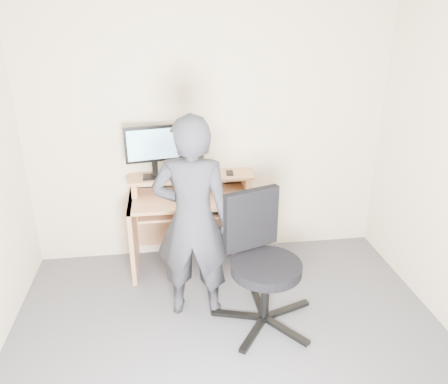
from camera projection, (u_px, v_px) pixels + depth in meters
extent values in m
plane|color=#535358|center=(238.00, 371.00, 3.13)|extent=(3.50, 3.50, 0.00)
cube|color=beige|center=(210.00, 136.00, 4.23)|extent=(3.50, 0.02, 2.50)
cube|color=tan|center=(134.00, 235.00, 4.20)|extent=(0.04, 0.60, 0.75)
cube|color=tan|center=(252.00, 228.00, 4.35)|extent=(0.04, 0.60, 0.75)
cube|color=tan|center=(193.00, 198.00, 4.14)|extent=(1.20, 0.60, 0.03)
cube|color=tan|center=(194.00, 210.00, 4.10)|extent=(1.02, 0.38, 0.02)
cube|color=tan|center=(135.00, 186.00, 4.17)|extent=(0.05, 0.28, 0.15)
cube|color=tan|center=(246.00, 180.00, 4.30)|extent=(0.05, 0.28, 0.15)
cube|color=tan|center=(191.00, 176.00, 4.21)|extent=(1.20, 0.30, 0.02)
cube|color=tan|center=(192.00, 214.00, 4.52)|extent=(1.20, 0.03, 0.65)
cube|color=black|center=(156.00, 177.00, 4.14)|extent=(0.23, 0.15, 0.02)
cube|color=black|center=(155.00, 168.00, 4.13)|extent=(0.05, 0.04, 0.15)
cube|color=black|center=(153.00, 144.00, 4.01)|extent=(0.53, 0.13, 0.34)
cube|color=#92D8FC|center=(153.00, 145.00, 3.99)|extent=(0.47, 0.09, 0.29)
cube|color=black|center=(185.00, 165.00, 4.18)|extent=(0.11, 0.15, 0.20)
cylinder|color=#B9BABE|center=(200.00, 166.00, 4.20)|extent=(0.07, 0.07, 0.16)
cube|color=black|center=(230.00, 173.00, 4.24)|extent=(0.08, 0.13, 0.01)
cube|color=black|center=(171.00, 177.00, 4.12)|extent=(0.05, 0.05, 0.03)
torus|color=silver|center=(165.00, 173.00, 4.22)|extent=(0.18, 0.18, 0.06)
cube|color=black|center=(200.00, 208.00, 4.09)|extent=(0.49, 0.29, 0.03)
ellipsoid|color=black|center=(222.00, 197.00, 4.06)|extent=(0.11, 0.08, 0.04)
cube|color=black|center=(287.00, 310.00, 3.69)|extent=(0.42, 0.19, 0.03)
cube|color=black|center=(258.00, 301.00, 3.80)|extent=(0.07, 0.43, 0.03)
cube|color=black|center=(237.00, 315.00, 3.63)|extent=(0.42, 0.18, 0.03)
cube|color=black|center=(253.00, 334.00, 3.41)|extent=(0.29, 0.38, 0.03)
cube|color=black|center=(286.00, 331.00, 3.45)|extent=(0.30, 0.37, 0.03)
cylinder|color=black|center=(265.00, 294.00, 3.50)|extent=(0.07, 0.07, 0.45)
cylinder|color=black|center=(266.00, 268.00, 3.41)|extent=(0.56, 0.56, 0.08)
cube|color=black|center=(251.00, 219.00, 3.49)|extent=(0.47, 0.22, 0.50)
imported|color=black|center=(193.00, 221.00, 3.43)|extent=(0.69, 0.52, 1.71)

